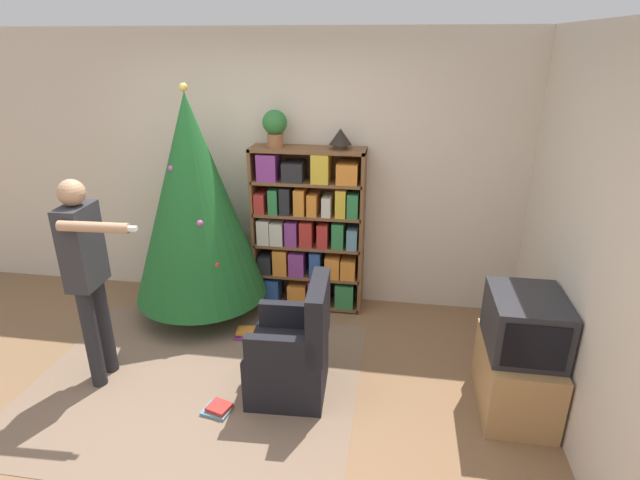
{
  "coord_description": "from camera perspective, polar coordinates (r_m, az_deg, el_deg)",
  "views": [
    {
      "loc": [
        1.1,
        -2.67,
        2.47
      ],
      "look_at": [
        0.55,
        0.85,
        1.05
      ],
      "focal_mm": 28.0,
      "sensor_mm": 36.0,
      "label": 1
    }
  ],
  "objects": [
    {
      "name": "standing_person",
      "position": [
        3.98,
        -25.09,
        -2.88
      ],
      "size": [
        0.64,
        0.47,
        1.61
      ],
      "rotation": [
        0.0,
        0.0,
        -1.52
      ],
      "color": "#232328",
      "rests_on": "ground_plane"
    },
    {
      "name": "potted_plant",
      "position": [
        4.57,
        -5.17,
        12.89
      ],
      "size": [
        0.22,
        0.22,
        0.33
      ],
      "color": "#935B38",
      "rests_on": "bookshelf"
    },
    {
      "name": "tv_stand",
      "position": [
        3.93,
        21.45,
        -14.44
      ],
      "size": [
        0.48,
        0.74,
        0.5
      ],
      "color": "tan",
      "rests_on": "ground_plane"
    },
    {
      "name": "television",
      "position": [
        3.69,
        22.41,
        -8.79
      ],
      "size": [
        0.48,
        0.59,
        0.4
      ],
      "color": "#28282D",
      "rests_on": "tv_stand"
    },
    {
      "name": "wall_right",
      "position": [
        3.16,
        31.06,
        -3.32
      ],
      "size": [
        0.1,
        8.0,
        2.6
      ],
      "color": "beige",
      "rests_on": "ground_plane"
    },
    {
      "name": "book_pile_near_tree",
      "position": [
        4.59,
        -8.24,
        -10.55
      ],
      "size": [
        0.24,
        0.17,
        0.08
      ],
      "color": "#843889",
      "rests_on": "ground_plane"
    },
    {
      "name": "game_remote",
      "position": [
        3.58,
        20.43,
        -13.12
      ],
      "size": [
        0.04,
        0.12,
        0.02
      ],
      "color": "white",
      "rests_on": "tv_stand"
    },
    {
      "name": "wall_back",
      "position": [
        4.88,
        -4.36,
        7.81
      ],
      "size": [
        8.0,
        0.1,
        2.6
      ],
      "color": "beige",
      "rests_on": "ground_plane"
    },
    {
      "name": "bookshelf",
      "position": [
        4.76,
        -1.33,
        0.92
      ],
      "size": [
        1.05,
        0.3,
        1.58
      ],
      "color": "brown",
      "rests_on": "ground_plane"
    },
    {
      "name": "christmas_tree",
      "position": [
        4.62,
        -14.16,
        4.47
      ],
      "size": [
        1.22,
        1.22,
        2.16
      ],
      "color": "#4C3323",
      "rests_on": "ground_plane"
    },
    {
      "name": "table_lamp",
      "position": [
        4.48,
        2.35,
        11.63
      ],
      "size": [
        0.2,
        0.2,
        0.18
      ],
      "color": "#473828",
      "rests_on": "bookshelf"
    },
    {
      "name": "armchair",
      "position": [
        3.77,
        -3.09,
        -12.98
      ],
      "size": [
        0.6,
        0.59,
        0.92
      ],
      "rotation": [
        0.0,
        0.0,
        -1.52
      ],
      "color": "black",
      "rests_on": "ground_plane"
    },
    {
      "name": "book_pile_by_chair",
      "position": [
        3.83,
        -11.58,
        -18.41
      ],
      "size": [
        0.22,
        0.19,
        0.06
      ],
      "color": "#5B899E",
      "rests_on": "ground_plane"
    },
    {
      "name": "ground_plane",
      "position": [
        3.8,
        -10.78,
        -19.27
      ],
      "size": [
        14.0,
        14.0,
        0.0
      ],
      "primitive_type": "plane",
      "color": "#846042"
    },
    {
      "name": "area_rug",
      "position": [
        4.14,
        -14.03,
        -15.54
      ],
      "size": [
        2.5,
        2.05,
        0.01
      ],
      "color": "#7F6651",
      "rests_on": "ground_plane"
    }
  ]
}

